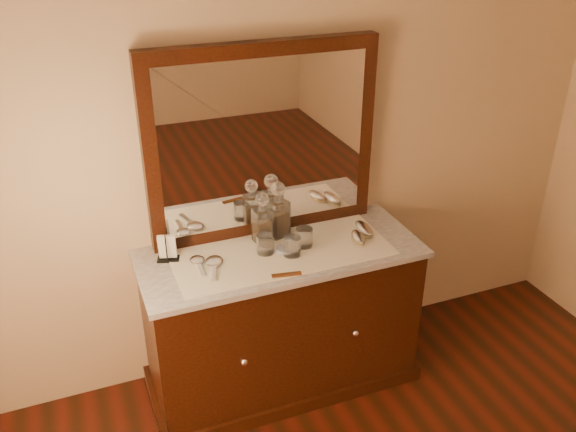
% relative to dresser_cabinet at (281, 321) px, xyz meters
% --- Properties ---
extents(dresser_cabinet, '(1.40, 0.55, 0.82)m').
position_rel_dresser_cabinet_xyz_m(dresser_cabinet, '(0.00, 0.00, 0.00)').
color(dresser_cabinet, black).
rests_on(dresser_cabinet, floor).
extents(dresser_plinth, '(1.46, 0.59, 0.08)m').
position_rel_dresser_cabinet_xyz_m(dresser_plinth, '(0.00, 0.00, -0.37)').
color(dresser_plinth, black).
rests_on(dresser_plinth, floor).
extents(knob_left, '(0.04, 0.04, 0.04)m').
position_rel_dresser_cabinet_xyz_m(knob_left, '(-0.30, -0.28, 0.04)').
color(knob_left, silver).
rests_on(knob_left, dresser_cabinet).
extents(knob_right, '(0.04, 0.04, 0.04)m').
position_rel_dresser_cabinet_xyz_m(knob_right, '(0.30, -0.28, 0.04)').
color(knob_right, silver).
rests_on(knob_right, dresser_cabinet).
extents(marble_top, '(1.44, 0.59, 0.03)m').
position_rel_dresser_cabinet_xyz_m(marble_top, '(0.00, 0.00, 0.42)').
color(marble_top, silver).
rests_on(marble_top, dresser_cabinet).
extents(mirror_frame, '(1.20, 0.08, 1.00)m').
position_rel_dresser_cabinet_xyz_m(mirror_frame, '(0.00, 0.25, 0.94)').
color(mirror_frame, black).
rests_on(mirror_frame, marble_top).
extents(mirror_glass, '(1.06, 0.01, 0.86)m').
position_rel_dresser_cabinet_xyz_m(mirror_glass, '(0.00, 0.21, 0.94)').
color(mirror_glass, white).
rests_on(mirror_glass, marble_top).
extents(lace_runner, '(1.10, 0.45, 0.00)m').
position_rel_dresser_cabinet_xyz_m(lace_runner, '(0.00, -0.02, 0.44)').
color(lace_runner, white).
rests_on(lace_runner, marble_top).
extents(pin_dish, '(0.08, 0.08, 0.01)m').
position_rel_dresser_cabinet_xyz_m(pin_dish, '(0.01, -0.01, 0.45)').
color(pin_dish, white).
rests_on(pin_dish, lace_runner).
extents(comb, '(0.14, 0.05, 0.01)m').
position_rel_dresser_cabinet_xyz_m(comb, '(-0.06, -0.22, 0.45)').
color(comb, brown).
rests_on(comb, lace_runner).
extents(napkin_rack, '(0.12, 0.09, 0.16)m').
position_rel_dresser_cabinet_xyz_m(napkin_rack, '(-0.55, 0.13, 0.50)').
color(napkin_rack, black).
rests_on(napkin_rack, marble_top).
extents(decanter_left, '(0.10, 0.10, 0.28)m').
position_rel_dresser_cabinet_xyz_m(decanter_left, '(-0.05, 0.12, 0.55)').
color(decanter_left, brown).
rests_on(decanter_left, lace_runner).
extents(decanter_right, '(0.11, 0.11, 0.31)m').
position_rel_dresser_cabinet_xyz_m(decanter_right, '(0.04, 0.15, 0.56)').
color(decanter_right, brown).
rests_on(decanter_right, lace_runner).
extents(brush_near, '(0.09, 0.16, 0.04)m').
position_rel_dresser_cabinet_xyz_m(brush_near, '(0.41, -0.06, 0.46)').
color(brush_near, tan).
rests_on(brush_near, lace_runner).
extents(brush_far, '(0.08, 0.17, 0.05)m').
position_rel_dresser_cabinet_xyz_m(brush_far, '(0.48, 0.01, 0.47)').
color(brush_far, tan).
rests_on(brush_far, lace_runner).
extents(hand_mirror_outer, '(0.08, 0.19, 0.02)m').
position_rel_dresser_cabinet_xyz_m(hand_mirror_outer, '(-0.42, 0.04, 0.45)').
color(hand_mirror_outer, silver).
rests_on(hand_mirror_outer, lace_runner).
extents(hand_mirror_inner, '(0.12, 0.23, 0.02)m').
position_rel_dresser_cabinet_xyz_m(hand_mirror_inner, '(-0.35, -0.01, 0.45)').
color(hand_mirror_inner, silver).
rests_on(hand_mirror_inner, lace_runner).
extents(tumblers, '(0.30, 0.16, 0.10)m').
position_rel_dresser_cabinet_xyz_m(tumblers, '(0.03, -0.02, 0.49)').
color(tumblers, white).
rests_on(tumblers, lace_runner).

